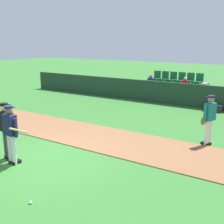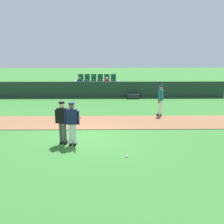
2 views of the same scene
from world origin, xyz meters
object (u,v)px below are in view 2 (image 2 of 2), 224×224
object	(u,v)px
batter_navy_jersey	(72,122)
umpire_home_plate	(63,120)
equipment_bag	(133,96)
runner_teal_jersey	(160,99)
baseball	(127,156)

from	to	relation	value
batter_navy_jersey	umpire_home_plate	distance (m)	0.44
umpire_home_plate	equipment_bag	world-z (taller)	umpire_home_plate
batter_navy_jersey	umpire_home_plate	size ratio (longest dim) A/B	1.00
equipment_bag	runner_teal_jersey	bearing A→B (deg)	-78.34
umpire_home_plate	runner_teal_jersey	world-z (taller)	same
umpire_home_plate	runner_teal_jersey	distance (m)	6.58
baseball	equipment_bag	xyz separation A→B (m)	(1.24, 11.03, 0.14)
baseball	batter_navy_jersey	bearing A→B (deg)	149.77
batter_navy_jersey	runner_teal_jersey	xyz separation A→B (m)	(4.38, 4.67, -0.01)
batter_navy_jersey	baseball	size ratio (longest dim) A/B	23.78
umpire_home_plate	runner_teal_jersey	xyz separation A→B (m)	(4.80, 4.50, -0.04)
runner_teal_jersey	equipment_bag	bearing A→B (deg)	101.66
baseball	umpire_home_plate	bearing A→B (deg)	151.08
umpire_home_plate	baseball	bearing A→B (deg)	-28.92
umpire_home_plate	runner_teal_jersey	bearing A→B (deg)	43.21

